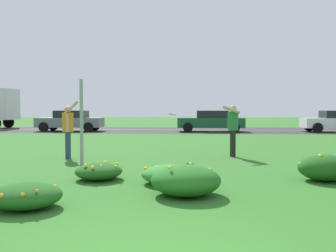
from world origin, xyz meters
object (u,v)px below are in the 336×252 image
object	(u,v)px
person_thrower_orange_shirt	(68,127)
car_gray_center_right	(70,121)
person_catcher_green_shirt	(233,126)
car_dark_green_center_left	(211,121)
frisbee_white	(172,114)
sign_post_near_path	(82,122)

from	to	relation	value
person_thrower_orange_shirt	car_gray_center_right	bearing A→B (deg)	107.67
person_catcher_green_shirt	car_dark_green_center_left	xyz separation A→B (m)	(0.04, 13.84, -0.26)
car_gray_center_right	frisbee_white	bearing A→B (deg)	-60.89
sign_post_near_path	person_catcher_green_shirt	bearing A→B (deg)	24.39
sign_post_near_path	person_catcher_green_shirt	distance (m)	4.78
sign_post_near_path	person_thrower_orange_shirt	bearing A→B (deg)	122.66
person_catcher_green_shirt	frisbee_white	bearing A→B (deg)	-172.48
sign_post_near_path	person_catcher_green_shirt	world-z (taller)	sign_post_near_path
car_gray_center_right	car_dark_green_center_left	bearing A→B (deg)	0.00
person_catcher_green_shirt	car_dark_green_center_left	bearing A→B (deg)	89.82
car_dark_green_center_left	person_catcher_green_shirt	bearing A→B (deg)	-90.18
person_catcher_green_shirt	sign_post_near_path	bearing A→B (deg)	-155.61
person_thrower_orange_shirt	frisbee_white	xyz separation A→B (m)	(3.20, 0.49, 0.39)
person_thrower_orange_shirt	car_dark_green_center_left	distance (m)	15.48
person_catcher_green_shirt	frisbee_white	xyz separation A→B (m)	(-1.94, -0.26, 0.37)
person_thrower_orange_shirt	person_catcher_green_shirt	world-z (taller)	person_thrower_orange_shirt
sign_post_near_path	car_gray_center_right	size ratio (longest dim) A/B	0.52
person_thrower_orange_shirt	person_catcher_green_shirt	distance (m)	5.20
car_dark_green_center_left	car_gray_center_right	xyz separation A→B (m)	(-9.83, 0.00, 0.00)
person_thrower_orange_shirt	car_dark_green_center_left	xyz separation A→B (m)	(5.19, 14.58, -0.24)
car_gray_center_right	person_catcher_green_shirt	bearing A→B (deg)	-54.73
car_dark_green_center_left	car_gray_center_right	distance (m)	9.83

